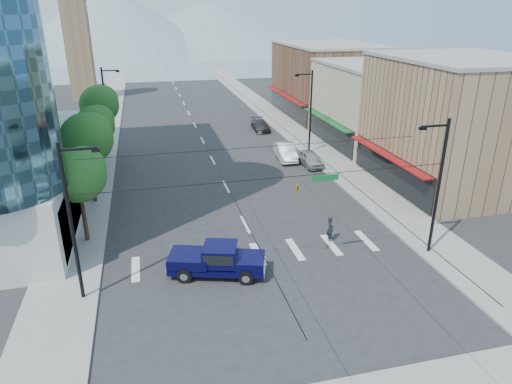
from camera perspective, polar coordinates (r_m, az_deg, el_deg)
ground at (r=29.02m, az=1.32°, el=-9.15°), size 160.00×160.00×0.00m
sidewalk_left at (r=65.89m, az=-18.35°, el=7.81°), size 4.00×120.00×0.15m
sidewalk_right at (r=68.25m, az=2.35°, el=9.36°), size 4.00×120.00×0.15m
shop_near at (r=44.15m, az=23.85°, el=7.71°), size 12.00×14.00×11.00m
shop_mid at (r=55.82m, az=15.15°, el=10.42°), size 12.00×14.00×9.00m
shop_far at (r=69.97m, az=8.90°, el=13.54°), size 12.00×18.00×10.00m
clock_tower at (r=86.63m, az=-21.45°, el=17.71°), size 4.80×4.80×20.40m
mountain_left at (r=174.20m, az=-17.66°, el=19.76°), size 80.00×80.00×22.00m
mountain_right at (r=185.95m, az=-5.96°, el=20.07°), size 90.00×90.00×18.00m
tree_near at (r=31.99m, az=-21.17°, el=2.23°), size 3.65×3.64×6.71m
tree_midnear at (r=38.49m, az=-20.22°, el=6.49°), size 4.09×4.09×7.52m
tree_midfar at (r=45.40m, az=-19.35°, el=8.03°), size 3.65×3.64×6.71m
tree_far at (r=52.10m, az=-18.86°, el=10.45°), size 4.09×4.09×7.52m
signal_rig at (r=26.08m, az=2.38°, el=-1.44°), size 21.80×0.20×9.00m
lamp_pole_nw at (r=55.03m, az=-18.16°, el=10.41°), size 2.00×0.25×9.00m
lamp_pole_ne at (r=50.10m, az=6.71°, el=10.28°), size 2.00×0.25×9.00m
pickup_truck at (r=27.71m, az=-4.95°, el=-8.39°), size 6.14×3.65×1.97m
pedestrian at (r=31.87m, az=9.24°, el=-4.55°), size 0.47×0.69×1.83m
parked_car_near at (r=46.92m, az=6.79°, el=4.15°), size 1.91×4.41×1.48m
parked_car_mid at (r=48.72m, az=3.73°, el=5.06°), size 2.25×5.24×1.68m
parked_car_far at (r=60.61m, az=0.55°, el=8.35°), size 2.01×4.74×1.36m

